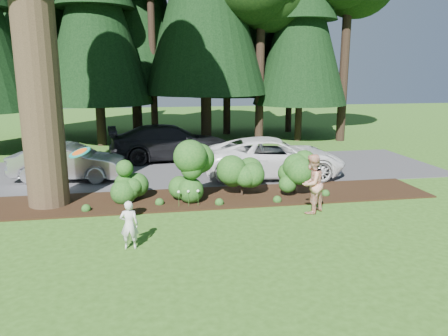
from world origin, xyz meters
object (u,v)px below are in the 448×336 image
car_white_suv (274,157)px  adult (312,184)px  car_silver_wagon (68,162)px  child (129,225)px  car_dark_suv (171,142)px  frisbee (80,152)px

car_white_suv → adult: size_ratio=3.13×
car_silver_wagon → adult: bearing=-114.8°
adult → child: bearing=-18.9°
car_dark_suv → child: size_ratio=4.76×
car_silver_wagon → child: 7.55m
frisbee → car_silver_wagon: bearing=102.0°
car_dark_suv → frisbee: bearing=159.8°
adult → frisbee: 6.65m
car_white_suv → child: size_ratio=4.68×
frisbee → car_white_suv: bearing=43.2°
car_dark_suv → adult: 9.28m
child → adult: size_ratio=0.67×
car_dark_suv → child: car_dark_suv is taller
car_silver_wagon → adult: 9.42m
frisbee → adult: bearing=14.1°
car_white_suv → adult: 4.49m
car_silver_wagon → frisbee: bearing=-158.4°
child → car_white_suv: bearing=-126.6°
car_white_suv → child: 8.29m
car_white_suv → frisbee: 8.99m
car_silver_wagon → frisbee: frisbee is taller
child → frisbee: size_ratio=2.28×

